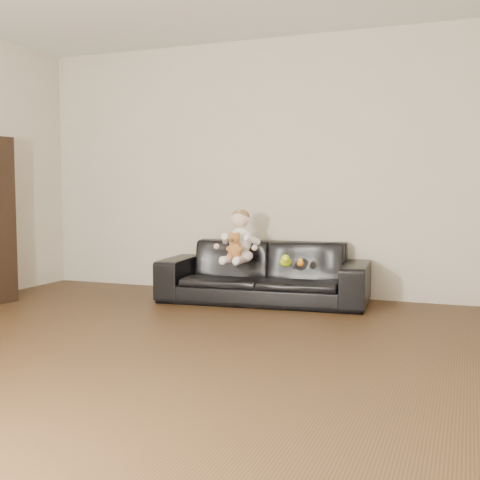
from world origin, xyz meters
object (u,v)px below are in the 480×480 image
at_px(toy_rattle, 300,263).
at_px(baby, 239,240).
at_px(sofa, 264,272).
at_px(teddy_bear, 234,246).
at_px(toy_green, 286,262).
at_px(toy_blue_disc, 287,265).

bearing_deg(toy_rattle, baby, 175.61).
bearing_deg(baby, sofa, 29.45).
distance_m(baby, teddy_bear, 0.16).
bearing_deg(teddy_bear, baby, 84.90).
bearing_deg(toy_green, toy_blue_disc, 101.95).
height_order(sofa, baby, baby).
xyz_separation_m(sofa, toy_rattle, (0.40, -0.16, 0.12)).
bearing_deg(toy_blue_disc, toy_green, -78.05).
bearing_deg(sofa, toy_green, -42.75).
xyz_separation_m(sofa, toy_blue_disc, (0.27, -0.13, 0.10)).
distance_m(sofa, baby, 0.39).
bearing_deg(sofa, baby, -156.98).
distance_m(baby, toy_blue_disc, 0.52).
distance_m(teddy_bear, toy_rattle, 0.63).
bearing_deg(baby, toy_blue_disc, -0.98).
xyz_separation_m(baby, toy_blue_disc, (0.47, -0.02, -0.22)).
bearing_deg(sofa, teddy_bear, -131.37).
bearing_deg(toy_blue_disc, toy_rattle, -10.22).
distance_m(baby, toy_green, 0.53).
xyz_separation_m(baby, toy_rattle, (0.61, -0.05, -0.19)).
bearing_deg(teddy_bear, toy_rattle, 1.49).
distance_m(sofa, toy_blue_disc, 0.31).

